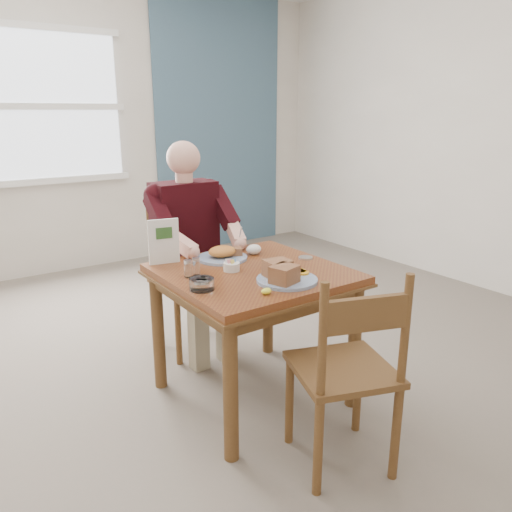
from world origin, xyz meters
TOP-DOWN VIEW (x-y plane):
  - floor at (0.00, 0.00)m, footprint 6.00×6.00m
  - wall_back at (0.00, 3.00)m, footprint 5.50×0.00m
  - accent_panel at (1.60, 2.98)m, footprint 1.60×0.02m
  - lemon_wedge at (-0.15, -0.34)m, footprint 0.06×0.04m
  - napkin at (0.18, 0.24)m, footprint 0.12×0.11m
  - metal_dish at (0.37, 0.00)m, footprint 0.08×0.08m
  - window at (-0.40, 2.97)m, footprint 1.72×0.04m
  - table at (0.00, 0.00)m, footprint 0.92×0.92m
  - chair_far at (0.00, 0.80)m, footprint 0.42×0.42m
  - chair_near at (0.00, -0.72)m, footprint 0.54×0.54m
  - diner at (0.00, 0.71)m, footprint 0.53×0.56m
  - near_plate at (0.02, -0.24)m, footprint 0.35×0.35m
  - far_plate at (-0.02, 0.26)m, footprint 0.37×0.37m
  - caddy at (-0.10, 0.05)m, footprint 0.10×0.10m
  - shakers at (-0.31, 0.09)m, footprint 0.10×0.06m
  - creamer at (-0.37, -0.11)m, footprint 0.14×0.14m
  - menu at (-0.33, 0.38)m, footprint 0.17×0.05m

SIDE VIEW (x-z plane):
  - floor at x=0.00m, z-range 0.00..0.00m
  - chair_far at x=0.00m, z-range 0.00..0.95m
  - chair_near at x=0.00m, z-range 0.00..0.95m
  - table at x=0.00m, z-range 0.26..1.01m
  - metal_dish at x=0.37m, z-range 0.75..0.76m
  - lemon_wedge at x=-0.15m, z-range 0.75..0.78m
  - caddy at x=-0.10m, z-range 0.74..0.81m
  - creamer at x=-0.37m, z-range 0.75..0.81m
  - far_plate at x=-0.02m, z-range 0.74..0.82m
  - napkin at x=0.18m, z-range 0.75..0.81m
  - near_plate at x=0.02m, z-range 0.74..0.84m
  - shakers at x=-0.31m, z-range 0.75..0.84m
  - diner at x=0.00m, z-range 0.12..1.50m
  - menu at x=-0.33m, z-range 0.75..1.00m
  - accent_panel at x=1.60m, z-range 0.00..2.80m
  - wall_back at x=0.00m, z-range -1.35..4.15m
  - window at x=-0.40m, z-range 0.89..2.31m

